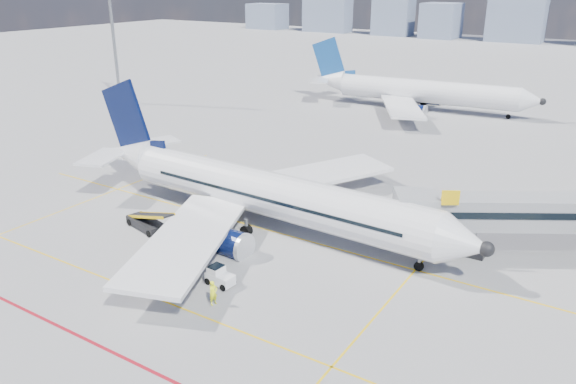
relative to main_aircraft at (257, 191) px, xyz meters
name	(u,v)px	position (x,y,z in m)	size (l,w,h in m)	color
ground	(213,266)	(1.73, -8.75, -3.22)	(420.00, 420.00, 0.00)	gray
apron_markings	(174,285)	(1.16, -12.66, -3.21)	(90.00, 35.12, 0.01)	#E6B40C
jet_bridge	(571,214)	(25.24, 8.16, 0.52)	(23.55, 15.78, 6.30)	gray
floodlight_mast_nw	(112,27)	(-53.27, 31.25, 10.37)	(3.20, 0.61, 25.45)	slate
main_aircraft	(257,191)	(0.00, 0.00, 0.00)	(42.31, 36.85, 12.33)	silver
second_aircraft	(417,91)	(-5.00, 55.11, 0.00)	(40.93, 35.62, 11.95)	silver
baggage_tug	(219,276)	(4.01, -10.76, -2.51)	(2.23, 1.44, 1.49)	silver
cargo_dolly	(175,265)	(0.33, -11.52, -2.29)	(3.38, 2.41, 1.70)	black
belt_loader	(147,222)	(-7.80, -6.53, -2.53)	(6.63, 2.98, 2.66)	black
ramp_worker	(213,293)	(5.44, -13.15, -2.30)	(0.67, 0.44, 1.83)	#EBF519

